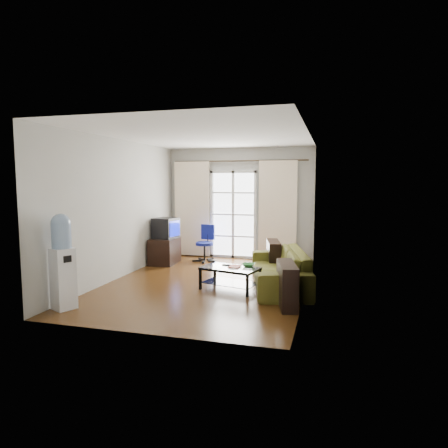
# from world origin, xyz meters

# --- Properties ---
(floor) EXTENTS (5.20, 5.20, 0.00)m
(floor) POSITION_xyz_m (0.00, 0.00, 0.00)
(floor) COLOR #533213
(floor) RESTS_ON ground
(ceiling) EXTENTS (5.20, 5.20, 0.00)m
(ceiling) POSITION_xyz_m (0.00, 0.00, 2.70)
(ceiling) COLOR white
(ceiling) RESTS_ON wall_back
(wall_back) EXTENTS (3.60, 0.02, 2.70)m
(wall_back) POSITION_xyz_m (0.00, 2.60, 1.35)
(wall_back) COLOR #B5B4AC
(wall_back) RESTS_ON floor
(wall_front) EXTENTS (3.60, 0.02, 2.70)m
(wall_front) POSITION_xyz_m (0.00, -2.60, 1.35)
(wall_front) COLOR #B5B4AC
(wall_front) RESTS_ON floor
(wall_left) EXTENTS (0.02, 5.20, 2.70)m
(wall_left) POSITION_xyz_m (-1.80, 0.00, 1.35)
(wall_left) COLOR #B5B4AC
(wall_left) RESTS_ON floor
(wall_right) EXTENTS (0.02, 5.20, 2.70)m
(wall_right) POSITION_xyz_m (1.80, 0.00, 1.35)
(wall_right) COLOR #B5B4AC
(wall_right) RESTS_ON floor
(french_door) EXTENTS (1.16, 0.06, 2.15)m
(french_door) POSITION_xyz_m (-0.15, 2.54, 1.07)
(french_door) COLOR white
(french_door) RESTS_ON wall_back
(curtain_rod) EXTENTS (3.30, 0.04, 0.04)m
(curtain_rod) POSITION_xyz_m (0.00, 2.50, 2.38)
(curtain_rod) COLOR #4C3F2D
(curtain_rod) RESTS_ON wall_back
(curtain_left) EXTENTS (0.90, 0.07, 2.35)m
(curtain_left) POSITION_xyz_m (-1.20, 2.48, 1.20)
(curtain_left) COLOR #FFECCD
(curtain_left) RESTS_ON curtain_rod
(curtain_right) EXTENTS (0.90, 0.07, 2.35)m
(curtain_right) POSITION_xyz_m (0.95, 2.48, 1.20)
(curtain_right) COLOR #FFECCD
(curtain_right) RESTS_ON curtain_rod
(radiator) EXTENTS (0.64, 0.12, 0.64)m
(radiator) POSITION_xyz_m (0.80, 2.50, 0.33)
(radiator) COLOR gray
(radiator) RESTS_ON floor
(sofa) EXTENTS (2.67, 1.92, 0.66)m
(sofa) POSITION_xyz_m (1.31, 0.13, 0.33)
(sofa) COLOR olive
(sofa) RESTS_ON floor
(coffee_table) EXTENTS (1.09, 0.78, 0.40)m
(coffee_table) POSITION_xyz_m (0.52, -0.33, 0.26)
(coffee_table) COLOR silver
(coffee_table) RESTS_ON floor
(bowl) EXTENTS (0.32, 0.32, 0.06)m
(bowl) POSITION_xyz_m (0.81, -0.19, 0.43)
(bowl) COLOR #2D7D4A
(bowl) RESTS_ON coffee_table
(book) EXTENTS (0.23, 0.28, 0.02)m
(book) POSITION_xyz_m (0.50, -0.31, 0.41)
(book) COLOR #AD2A15
(book) RESTS_ON coffee_table
(remote) EXTENTS (0.18, 0.05, 0.02)m
(remote) POSITION_xyz_m (0.43, -0.19, 0.41)
(remote) COLOR black
(remote) RESTS_ON coffee_table
(tv_stand) EXTENTS (0.58, 0.83, 0.59)m
(tv_stand) POSITION_xyz_m (-1.50, 1.44, 0.29)
(tv_stand) COLOR black
(tv_stand) RESTS_ON floor
(crt_tv) EXTENTS (0.57, 0.57, 0.47)m
(crt_tv) POSITION_xyz_m (-1.50, 1.48, 0.82)
(crt_tv) COLOR black
(crt_tv) RESTS_ON tv_stand
(task_chair) EXTENTS (0.66, 0.66, 0.86)m
(task_chair) POSITION_xyz_m (-0.68, 1.92, 0.25)
(task_chair) COLOR black
(task_chair) RESTS_ON floor
(water_cooler) EXTENTS (0.38, 0.38, 1.42)m
(water_cooler) POSITION_xyz_m (-1.60, -2.01, 0.74)
(water_cooler) COLOR white
(water_cooler) RESTS_ON floor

